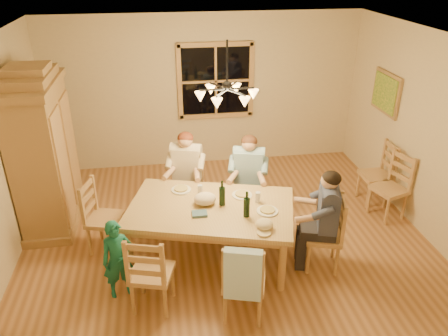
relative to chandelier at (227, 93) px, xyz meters
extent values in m
plane|color=brown|center=(0.00, 0.00, -2.08)|extent=(5.50, 5.50, 0.00)
cube|color=white|center=(0.00, 0.00, 0.62)|extent=(5.50, 5.00, 0.02)
cube|color=beige|center=(0.00, 2.50, -0.73)|extent=(5.50, 0.02, 2.70)
cube|color=beige|center=(2.75, 0.00, -0.73)|extent=(0.02, 5.00, 2.70)
cube|color=black|center=(0.20, 2.48, -0.53)|extent=(1.20, 0.03, 1.20)
cube|color=#AF874D|center=(0.20, 2.46, -0.53)|extent=(1.30, 0.06, 1.30)
cube|color=#A58347|center=(2.72, 1.20, -0.48)|extent=(0.04, 0.78, 0.64)
cube|color=#1E6B2D|center=(2.69, 1.20, -0.48)|extent=(0.02, 0.68, 0.54)
cylinder|color=black|center=(0.00, 0.00, 0.36)|extent=(0.02, 0.02, 0.53)
sphere|color=black|center=(0.00, 0.00, 0.09)|extent=(0.12, 0.12, 0.12)
cylinder|color=black|center=(0.16, 0.00, 0.05)|extent=(0.34, 0.02, 0.02)
cone|color=#FFB259|center=(0.32, 0.00, -0.03)|extent=(0.13, 0.13, 0.12)
cylinder|color=black|center=(0.08, 0.14, 0.05)|extent=(0.19, 0.31, 0.02)
cone|color=#FFB259|center=(0.16, 0.28, -0.03)|extent=(0.13, 0.13, 0.12)
cylinder|color=black|center=(-0.08, 0.14, 0.05)|extent=(0.19, 0.31, 0.02)
cone|color=#FFB259|center=(-0.16, 0.28, -0.03)|extent=(0.13, 0.13, 0.12)
cylinder|color=black|center=(-0.16, 0.00, 0.05)|extent=(0.34, 0.02, 0.02)
cone|color=#FFB259|center=(-0.32, 0.00, -0.03)|extent=(0.13, 0.13, 0.12)
cylinder|color=black|center=(-0.08, -0.14, 0.05)|extent=(0.19, 0.31, 0.02)
cone|color=#FFB259|center=(-0.16, -0.28, -0.03)|extent=(0.13, 0.13, 0.12)
cylinder|color=black|center=(0.08, -0.14, 0.05)|extent=(0.19, 0.31, 0.02)
cone|color=#FFB259|center=(0.16, -0.28, -0.03)|extent=(0.13, 0.13, 0.12)
cube|color=#A58347|center=(-2.43, 0.84, -1.08)|extent=(0.60, 1.30, 2.00)
cube|color=#A58347|center=(-2.43, 0.84, -0.03)|extent=(0.66, 1.40, 0.10)
cube|color=#A58347|center=(-2.43, 0.84, 0.07)|extent=(0.58, 1.00, 0.12)
cube|color=#A58347|center=(-2.43, 0.84, 0.17)|extent=(0.52, 0.55, 0.10)
cube|color=#AF874D|center=(-2.12, 0.51, -1.08)|extent=(0.03, 0.55, 1.60)
cube|color=#AF874D|center=(-2.12, 1.17, -1.08)|extent=(0.03, 0.55, 1.60)
cube|color=#A58347|center=(-2.43, 0.84, -2.02)|extent=(0.66, 1.40, 0.12)
cube|color=#B0854E|center=(-0.26, -0.37, -1.35)|extent=(2.28, 1.75, 0.06)
cube|color=#AF874D|center=(-0.26, -0.37, -1.43)|extent=(2.09, 1.56, 0.10)
cylinder|color=#AF874D|center=(-1.28, -0.61, -1.73)|extent=(0.09, 0.09, 0.70)
cylinder|color=#AF874D|center=(0.47, -1.12, -1.73)|extent=(0.09, 0.09, 0.70)
cylinder|color=#AF874D|center=(-0.99, 0.38, -1.73)|extent=(0.09, 0.09, 0.70)
cylinder|color=#AF874D|center=(0.76, -0.13, -1.73)|extent=(0.09, 0.09, 0.70)
cube|color=#AF874D|center=(-0.48, 0.68, -1.63)|extent=(0.54, 0.53, 0.06)
cube|color=#AF874D|center=(-0.48, 0.68, -1.36)|extent=(0.38, 0.15, 0.54)
cube|color=#AF874D|center=(0.38, 0.43, -1.63)|extent=(0.54, 0.53, 0.06)
cube|color=#AF874D|center=(0.38, 0.43, -1.36)|extent=(0.38, 0.15, 0.54)
cube|color=#AF874D|center=(-1.01, -1.14, -1.63)|extent=(0.54, 0.53, 0.06)
cube|color=#AF874D|center=(-1.01, -1.14, -1.36)|extent=(0.38, 0.15, 0.54)
cube|color=#AF874D|center=(-0.04, -1.43, -1.63)|extent=(0.54, 0.53, 0.06)
cube|color=#AF874D|center=(-0.04, -1.43, -1.36)|extent=(0.38, 0.15, 0.54)
cube|color=#AF874D|center=(-1.60, 0.02, -1.63)|extent=(0.53, 0.54, 0.06)
cube|color=#AF874D|center=(-1.60, 0.02, -1.36)|extent=(0.15, 0.38, 0.54)
cube|color=#AF874D|center=(1.08, -0.76, -1.63)|extent=(0.53, 0.54, 0.06)
cube|color=#AF874D|center=(1.08, -0.76, -1.36)|extent=(0.15, 0.38, 0.54)
cube|color=beige|center=(-0.48, 0.68, -1.24)|extent=(0.45, 0.32, 0.52)
cube|color=#262328|center=(-0.48, 0.68, -1.55)|extent=(0.48, 0.51, 0.14)
sphere|color=tan|center=(-0.48, 0.68, -0.86)|extent=(0.21, 0.21, 0.21)
ellipsoid|color=#592614|center=(-0.48, 0.68, -0.83)|extent=(0.22, 0.22, 0.17)
cube|color=teal|center=(0.38, 0.43, -1.24)|extent=(0.45, 0.32, 0.52)
cube|color=#262328|center=(0.38, 0.43, -1.55)|extent=(0.48, 0.51, 0.14)
sphere|color=tan|center=(0.38, 0.43, -0.86)|extent=(0.21, 0.21, 0.21)
ellipsoid|color=#381E11|center=(0.38, 0.43, -0.83)|extent=(0.22, 0.22, 0.17)
cube|color=#3B415F|center=(1.08, -0.76, -1.24)|extent=(0.32, 0.45, 0.52)
cube|color=#262328|center=(1.08, -0.76, -1.55)|extent=(0.51, 0.48, 0.14)
sphere|color=tan|center=(1.08, -0.76, -0.86)|extent=(0.21, 0.21, 0.21)
ellipsoid|color=black|center=(1.08, -0.76, -0.83)|extent=(0.22, 0.22, 0.17)
cube|color=#B6D8F7|center=(-0.09, -1.61, -1.38)|extent=(0.39, 0.20, 0.58)
cylinder|color=black|center=(-0.11, -0.35, -1.15)|extent=(0.08, 0.08, 0.33)
cylinder|color=black|center=(0.13, -0.65, -1.15)|extent=(0.08, 0.08, 0.33)
cylinder|color=white|center=(-0.59, 0.09, -1.31)|extent=(0.26, 0.26, 0.02)
cylinder|color=white|center=(0.17, -0.17, -1.31)|extent=(0.26, 0.26, 0.02)
cylinder|color=white|center=(0.40, -0.60, -1.31)|extent=(0.26, 0.26, 0.02)
cylinder|color=silver|center=(-0.36, -0.07, -1.25)|extent=(0.06, 0.06, 0.14)
cylinder|color=silver|center=(0.34, -0.36, -1.25)|extent=(0.06, 0.06, 0.14)
ellipsoid|color=beige|center=(0.28, -0.93, -1.26)|extent=(0.20, 0.20, 0.11)
cube|color=#43637C|center=(-0.41, -0.54, -1.30)|extent=(0.21, 0.18, 0.03)
ellipsoid|color=beige|center=(-0.32, -0.31, -1.24)|extent=(0.28, 0.22, 0.15)
imported|color=#176B5B|center=(-1.38, -0.89, -1.59)|extent=(0.41, 0.33, 0.97)
cube|color=#AF874D|center=(2.45, 0.20, -1.63)|extent=(0.53, 0.55, 0.06)
cube|color=#AF874D|center=(2.45, 0.20, -1.36)|extent=(0.16, 0.38, 0.54)
cube|color=#AF874D|center=(2.45, 0.63, -1.63)|extent=(0.42, 0.44, 0.06)
cube|color=#AF874D|center=(2.45, 0.63, -1.36)|extent=(0.05, 0.38, 0.54)
camera|label=1|loc=(-0.80, -4.95, 1.52)|focal=35.00mm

